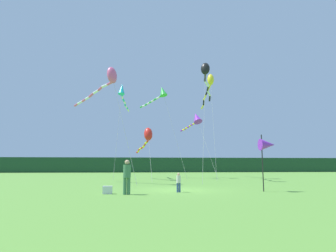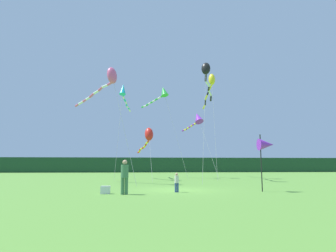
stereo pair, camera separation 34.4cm
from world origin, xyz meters
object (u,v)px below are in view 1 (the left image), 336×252
kite_red (147,136)px  kite_rainbow (107,80)px  kite_black (206,74)px  person_adult (127,175)px  cooler_box (107,190)px  kite_yellow (209,84)px  kite_green (161,93)px  banner_flag_pole (267,145)px  kite_purple (196,119)px  person_child (179,181)px  kite_cyan (122,92)px

kite_red → kite_rainbow: 7.87m
kite_red → kite_black: bearing=-18.0°
person_adult → cooler_box: size_ratio=3.66×
kite_black → kite_yellow: 5.85m
kite_red → kite_green: (1.72, 4.22, 5.69)m
kite_rainbow → kite_black: size_ratio=0.83×
cooler_box → banner_flag_pole: banner_flag_pole is taller
cooler_box → kite_rainbow: (-1.07, 8.36, 8.49)m
person_adult → kite_yellow: bearing=63.2°
person_adult → kite_purple: kite_purple is taller
person_child → kite_rainbow: size_ratio=0.11×
kite_green → kite_cyan: bearing=-173.2°
kite_rainbow → kite_black: 10.31m
banner_flag_pole → cooler_box: bearing=-176.9°
kite_red → kite_green: kite_green is taller
kite_green → kite_yellow: kite_yellow is taller
banner_flag_pole → kite_yellow: size_ratio=0.27×
kite_rainbow → kite_cyan: 9.36m
kite_green → kite_yellow: 6.02m
kite_black → kite_cyan: bearing=147.2°
kite_rainbow → kite_cyan: size_ratio=0.89×
banner_flag_pole → kite_rainbow: bearing=142.5°
kite_red → kite_black: kite_black is taller
kite_green → cooler_box: bearing=-103.2°
person_child → kite_black: (4.48, 11.49, 10.10)m
kite_red → kite_rainbow: size_ratio=0.83×
kite_red → kite_cyan: size_ratio=0.74×
cooler_box → kite_yellow: 23.12m
kite_rainbow → cooler_box: bearing=-82.7°
cooler_box → kite_yellow: kite_yellow is taller
person_adult → kite_cyan: bearing=94.2°
kite_red → kite_purple: size_ratio=1.00×
person_child → kite_yellow: kite_yellow is taller
cooler_box → kite_cyan: size_ratio=0.04×
cooler_box → banner_flag_pole: bearing=3.1°
banner_flag_pole → kite_purple: kite_purple is taller
person_child → kite_cyan: kite_cyan is taller
kite_rainbow → kite_purple: size_ratio=1.20×
kite_rainbow → kite_cyan: kite_cyan is taller
banner_flag_pole → kite_rainbow: kite_rainbow is taller
banner_flag_pole → kite_red: 15.09m
kite_purple → kite_yellow: (1.49, -1.14, 4.11)m
banner_flag_pole → kite_rainbow: size_ratio=0.34×
kite_purple → kite_yellow: 4.52m
person_adult → kite_cyan: 20.22m
person_adult → kite_cyan: kite_cyan is taller
kite_green → person_adult: bearing=-99.8°
banner_flag_pole → kite_green: size_ratio=0.30×
person_adult → person_child: person_adult is taller
person_adult → banner_flag_pole: size_ratio=0.54×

